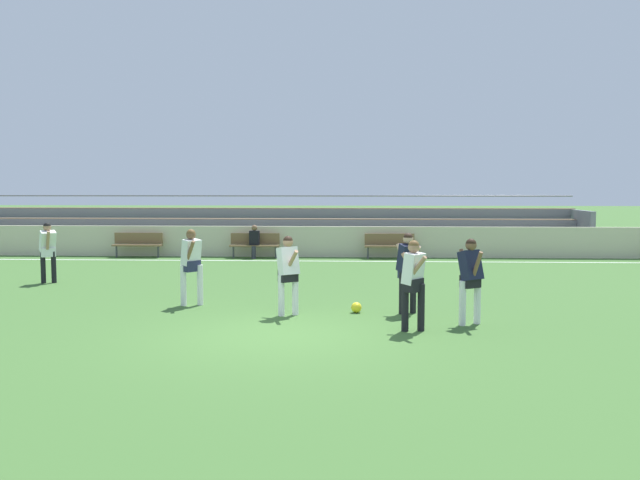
% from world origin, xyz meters
% --- Properties ---
extents(ground_plane, '(160.00, 160.00, 0.00)m').
position_xyz_m(ground_plane, '(0.00, 0.00, 0.00)').
color(ground_plane, '#3D662D').
extents(field_line_sideline, '(44.00, 0.12, 0.01)m').
position_xyz_m(field_line_sideline, '(0.00, 11.70, 0.00)').
color(field_line_sideline, white).
rests_on(field_line_sideline, ground).
extents(sideline_wall, '(48.00, 0.16, 1.13)m').
position_xyz_m(sideline_wall, '(0.00, 13.11, 0.57)').
color(sideline_wall, beige).
rests_on(sideline_wall, ground).
extents(bleacher_stand, '(26.08, 2.87, 2.24)m').
position_xyz_m(bleacher_stand, '(-2.52, 15.62, 0.94)').
color(bleacher_stand, '#897051').
rests_on(bleacher_stand, ground).
extents(bench_near_bin, '(1.80, 0.40, 0.90)m').
position_xyz_m(bench_near_bin, '(2.64, 12.67, 0.55)').
color(bench_near_bin, brown).
rests_on(bench_near_bin, ground).
extents(bench_near_wall_gap, '(1.80, 0.40, 0.90)m').
position_xyz_m(bench_near_wall_gap, '(-6.62, 12.67, 0.55)').
color(bench_near_wall_gap, brown).
rests_on(bench_near_wall_gap, ground).
extents(bench_far_right, '(1.80, 0.40, 0.90)m').
position_xyz_m(bench_far_right, '(-2.27, 12.67, 0.55)').
color(bench_far_right, brown).
rests_on(bench_far_right, ground).
extents(spectator_seated, '(0.36, 0.42, 1.21)m').
position_xyz_m(spectator_seated, '(-2.27, 12.55, 0.70)').
color(spectator_seated, '#2D2D38').
rests_on(spectator_seated, ground).
extents(player_dark_on_ball, '(0.49, 0.65, 1.66)m').
position_xyz_m(player_dark_on_ball, '(2.43, 2.12, 0.99)').
color(player_dark_on_ball, black).
rests_on(player_dark_on_ball, ground).
extents(player_white_wide_left, '(0.50, 0.73, 1.61)m').
position_xyz_m(player_white_wide_left, '(0.00, 1.80, 0.95)').
color(player_white_wide_left, white).
rests_on(player_white_wide_left, ground).
extents(player_white_dropping_back, '(0.48, 0.68, 1.68)m').
position_xyz_m(player_white_dropping_back, '(-2.23, 2.84, 1.00)').
color(player_white_dropping_back, white).
rests_on(player_white_dropping_back, ground).
extents(player_white_overlapping, '(0.54, 0.59, 1.64)m').
position_xyz_m(player_white_overlapping, '(-6.91, 6.03, 0.97)').
color(player_white_overlapping, black).
rests_on(player_white_overlapping, ground).
extents(player_white_challenging, '(0.46, 0.70, 1.65)m').
position_xyz_m(player_white_challenging, '(2.39, 0.43, 0.98)').
color(player_white_challenging, black).
rests_on(player_white_challenging, ground).
extents(player_dark_trailing_run, '(0.51, 0.65, 1.63)m').
position_xyz_m(player_dark_trailing_run, '(3.52, 1.07, 0.97)').
color(player_dark_trailing_run, white).
rests_on(player_dark_trailing_run, ground).
extents(soccer_ball, '(0.22, 0.22, 0.22)m').
position_xyz_m(soccer_ball, '(1.38, 2.15, 0.11)').
color(soccer_ball, yellow).
rests_on(soccer_ball, ground).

